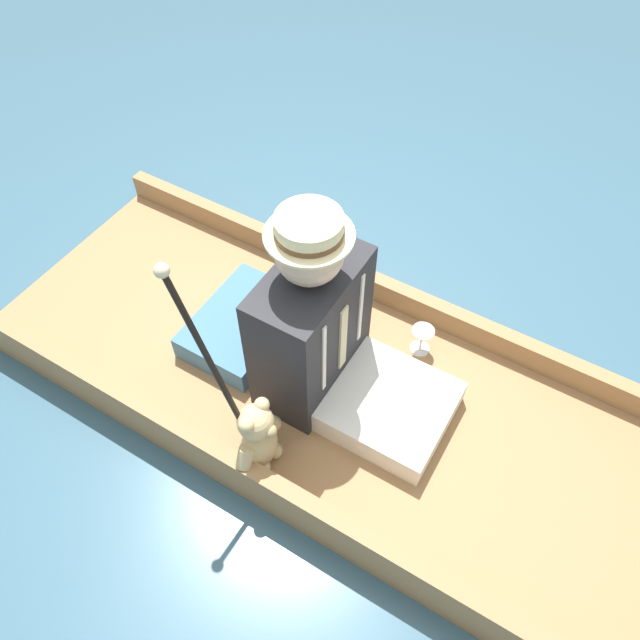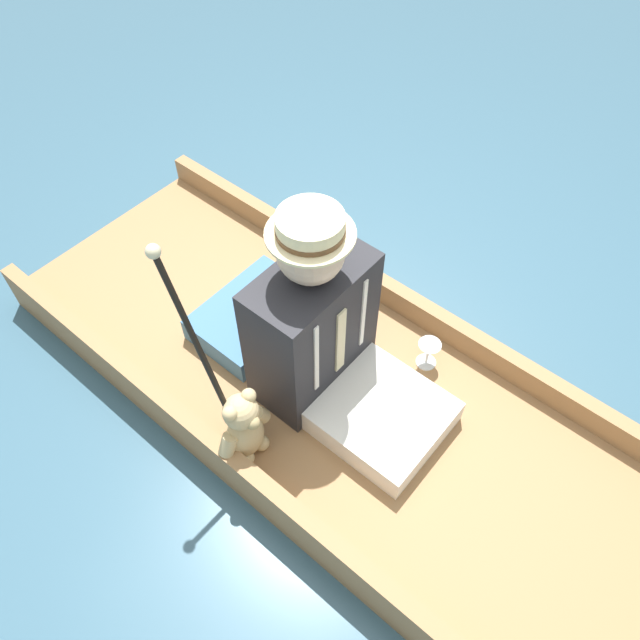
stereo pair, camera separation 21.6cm
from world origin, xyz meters
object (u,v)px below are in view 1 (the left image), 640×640
(teddy_bear, at_px, (259,438))
(walking_cane, at_px, (212,366))
(seated_person, at_px, (326,335))
(wine_glass, at_px, (422,335))

(teddy_bear, xyz_separation_m, walking_cane, (0.02, -0.12, 0.37))
(seated_person, bearing_deg, walking_cane, -11.93)
(seated_person, distance_m, walking_cane, 0.50)
(seated_person, xyz_separation_m, walking_cane, (0.42, -0.15, 0.22))
(teddy_bear, bearing_deg, walking_cane, -80.21)
(seated_person, bearing_deg, teddy_bear, 3.68)
(seated_person, relative_size, walking_cane, 0.91)
(wine_glass, distance_m, walking_cane, 0.96)
(wine_glass, xyz_separation_m, walking_cane, (0.76, -0.40, 0.44))
(seated_person, xyz_separation_m, wine_glass, (-0.34, 0.25, -0.22))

